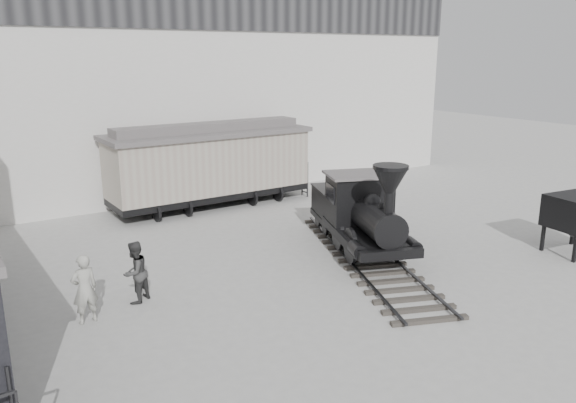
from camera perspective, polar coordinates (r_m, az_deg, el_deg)
ground at (r=16.48m, az=7.86°, el=-10.15°), size 90.00×90.00×0.00m
north_wall at (r=28.09m, az=-12.21°, el=11.66°), size 34.00×2.51×11.00m
locomotive at (r=19.98m, az=7.54°, el=-1.63°), size 5.57×10.18×3.55m
boxcar at (r=26.15m, az=-7.93°, el=3.89°), size 9.60×3.22×3.90m
visitor_a at (r=15.76m, az=-19.97°, el=-8.36°), size 0.75×0.55×1.90m
visitor_b at (r=16.62m, az=-15.28°, el=-6.95°), size 1.11×1.06×1.81m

